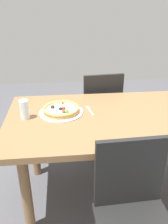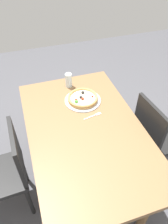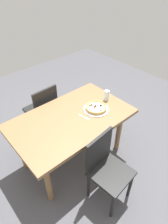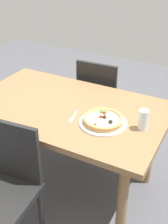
# 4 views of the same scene
# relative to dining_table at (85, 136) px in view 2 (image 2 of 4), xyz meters

# --- Properties ---
(ground_plane) EXTENTS (6.00, 6.00, 0.00)m
(ground_plane) POSITION_rel_dining_table_xyz_m (0.00, 0.00, -0.64)
(ground_plane) COLOR #4C4C51
(dining_table) EXTENTS (1.47, 0.90, 0.74)m
(dining_table) POSITION_rel_dining_table_xyz_m (0.00, 0.00, 0.00)
(dining_table) COLOR olive
(dining_table) RESTS_ON ground
(chair_near) EXTENTS (0.42, 0.42, 0.88)m
(chair_near) POSITION_rel_dining_table_xyz_m (0.02, -0.66, -0.16)
(chair_near) COLOR black
(chair_near) RESTS_ON ground
(chair_far) EXTENTS (0.43, 0.43, 0.88)m
(chair_far) POSITION_rel_dining_table_xyz_m (0.06, 0.66, -0.16)
(chair_far) COLOR black
(chair_far) RESTS_ON ground
(plate) EXTENTS (0.33, 0.33, 0.01)m
(plate) POSITION_rel_dining_table_xyz_m (-0.33, 0.08, 0.10)
(plate) COLOR silver
(plate) RESTS_ON dining_table
(pizza) EXTENTS (0.27, 0.27, 0.05)m
(pizza) POSITION_rel_dining_table_xyz_m (-0.33, 0.08, 0.12)
(pizza) COLOR tan
(pizza) RESTS_ON plate
(fork) EXTENTS (0.05, 0.17, 0.00)m
(fork) POSITION_rel_dining_table_xyz_m (-0.12, 0.11, 0.09)
(fork) COLOR silver
(fork) RESTS_ON dining_table
(drinking_glass) EXTENTS (0.06, 0.06, 0.14)m
(drinking_glass) POSITION_rel_dining_table_xyz_m (-0.59, 0.02, 0.16)
(drinking_glass) COLOR silver
(drinking_glass) RESTS_ON dining_table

